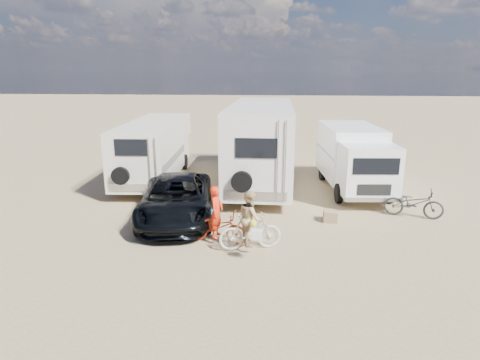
# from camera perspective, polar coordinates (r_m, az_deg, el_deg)

# --- Properties ---
(ground) EXTENTS (140.00, 140.00, 0.00)m
(ground) POSITION_cam_1_polar(r_m,az_deg,el_deg) (11.67, 1.92, -9.96)
(ground) COLOR tan
(ground) RESTS_ON ground
(rv_main) EXTENTS (2.68, 8.13, 3.52)m
(rv_main) POSITION_cam_1_polar(r_m,az_deg,el_deg) (17.81, 2.97, 4.87)
(rv_main) COLOR white
(rv_main) RESTS_ON ground
(rv_left) EXTENTS (2.50, 7.19, 2.69)m
(rv_left) POSITION_cam_1_polar(r_m,az_deg,el_deg) (19.01, -11.81, 3.95)
(rv_left) COLOR white
(rv_left) RESTS_ON ground
(box_truck) EXTENTS (2.56, 5.71, 2.63)m
(box_truck) POSITION_cam_1_polar(r_m,az_deg,el_deg) (17.62, 15.68, 2.72)
(box_truck) COLOR white
(box_truck) RESTS_ON ground
(dark_suv) EXTENTS (3.12, 5.42, 1.42)m
(dark_suv) POSITION_cam_1_polar(r_m,az_deg,el_deg) (14.06, -8.89, -2.56)
(dark_suv) COLOR black
(dark_suv) RESTS_ON ground
(bike_man) EXTENTS (1.94, 1.04, 0.97)m
(bike_man) POSITION_cam_1_polar(r_m,az_deg,el_deg) (12.09, -3.28, -6.56)
(bike_man) COLOR red
(bike_man) RESTS_ON ground
(bike_woman) EXTENTS (1.87, 0.95, 1.08)m
(bike_woman) POSITION_cam_1_polar(r_m,az_deg,el_deg) (11.60, 1.44, -7.20)
(bike_woman) COLOR beige
(bike_woman) RESTS_ON ground
(rider_man) EXTENTS (0.49, 0.63, 1.54)m
(rider_man) POSITION_cam_1_polar(r_m,az_deg,el_deg) (11.99, -3.31, -5.27)
(rider_man) COLOR red
(rider_man) RESTS_ON ground
(rider_woman) EXTENTS (0.76, 0.88, 1.56)m
(rider_woman) POSITION_cam_1_polar(r_m,az_deg,el_deg) (11.51, 1.44, -6.11)
(rider_woman) COLOR tan
(rider_woman) RESTS_ON ground
(bike_parked) EXTENTS (2.04, 1.16, 1.02)m
(bike_parked) POSITION_cam_1_polar(r_m,az_deg,el_deg) (15.28, 23.10, -2.98)
(bike_parked) COLOR #2A2C2A
(bike_parked) RESTS_ON ground
(cooler) EXTENTS (0.62, 0.54, 0.42)m
(cooler) POSITION_cam_1_polar(r_m,az_deg,el_deg) (13.72, -4.59, -5.09)
(cooler) COLOR #255D88
(cooler) RESTS_ON ground
(crate) EXTENTS (0.48, 0.48, 0.36)m
(crate) POSITION_cam_1_polar(r_m,az_deg,el_deg) (14.11, 12.50, -4.95)
(crate) COLOR #936E53
(crate) RESTS_ON ground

